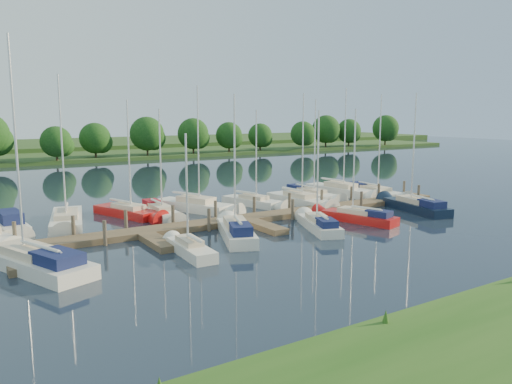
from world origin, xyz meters
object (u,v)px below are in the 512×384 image
sailboat_s_2 (236,233)px  sailboat_n_5 (197,208)px  motorboat (11,227)px  dock (249,221)px

sailboat_s_2 → sailboat_n_5: bearing=101.1°
sailboat_s_2 → motorboat: bearing=162.6°
dock → sailboat_n_5: size_ratio=3.70×
dock → sailboat_s_2: sailboat_s_2 is taller
motorboat → sailboat_s_2: sailboat_s_2 is taller
motorboat → sailboat_n_5: size_ratio=0.55×
motorboat → sailboat_n_5: bearing=173.8°
motorboat → sailboat_n_5: sailboat_n_5 is taller
dock → motorboat: motorboat is taller
sailboat_n_5 → dock: bearing=76.1°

